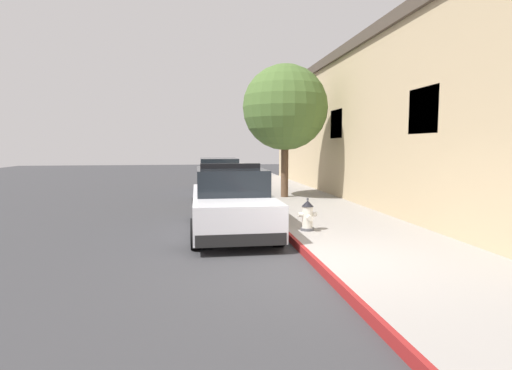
% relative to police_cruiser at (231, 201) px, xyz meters
% --- Properties ---
extents(ground_plane, '(32.98, 60.00, 0.20)m').
position_rel_police_cruiser_xyz_m(ground_plane, '(-3.11, 6.63, -0.84)').
color(ground_plane, '#353538').
extents(sidewalk_pavement, '(3.29, 60.00, 0.16)m').
position_rel_police_cruiser_xyz_m(sidewalk_pavement, '(2.89, 6.63, -0.66)').
color(sidewalk_pavement, gray).
rests_on(sidewalk_pavement, ground).
extents(curb_painted_edge, '(0.08, 60.00, 0.16)m').
position_rel_police_cruiser_xyz_m(curb_painted_edge, '(1.21, 6.63, -0.66)').
color(curb_painted_edge, maroon).
rests_on(curb_painted_edge, ground).
extents(storefront_building, '(7.44, 22.16, 5.74)m').
position_rel_police_cruiser_xyz_m(storefront_building, '(8.14, 5.27, 2.14)').
color(storefront_building, tan).
rests_on(storefront_building, ground).
extents(police_cruiser, '(1.94, 4.84, 1.68)m').
position_rel_police_cruiser_xyz_m(police_cruiser, '(0.00, 0.00, 0.00)').
color(police_cruiser, white).
rests_on(police_cruiser, ground).
extents(parked_car_silver_ahead, '(1.94, 4.84, 1.56)m').
position_rel_police_cruiser_xyz_m(parked_car_silver_ahead, '(0.17, 8.50, -0.00)').
color(parked_car_silver_ahead, '#B2B5BA').
rests_on(parked_car_silver_ahead, ground).
extents(fire_hydrant, '(0.44, 0.40, 0.76)m').
position_rel_police_cruiser_xyz_m(fire_hydrant, '(1.70, -0.99, -0.23)').
color(fire_hydrant, '#4C4C51').
rests_on(fire_hydrant, sidewalk_pavement).
extents(street_tree, '(3.22, 3.22, 5.01)m').
position_rel_police_cruiser_xyz_m(street_tree, '(2.51, 5.24, 2.80)').
color(street_tree, brown).
rests_on(street_tree, sidewalk_pavement).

